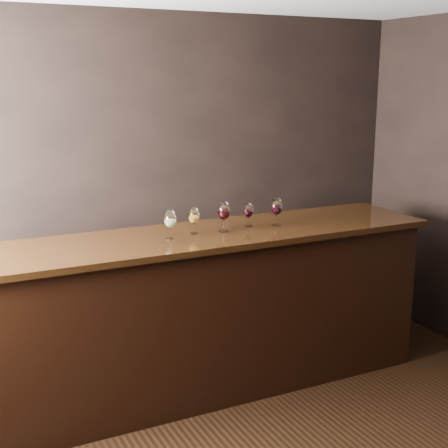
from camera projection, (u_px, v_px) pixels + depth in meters
name	position (u px, v px, depth m)	size (l,w,h in m)	color
room_shell	(232.00, 175.00, 3.08)	(5.02, 4.52, 2.81)	black
bar_counter	(206.00, 315.00, 4.58)	(3.30, 0.71, 1.15)	black
bar_top	(205.00, 236.00, 4.44)	(3.41, 0.79, 0.04)	black
back_bar_shelf	(167.00, 301.00, 5.23)	(2.48, 0.40, 0.89)	black
glass_white	(170.00, 220.00, 4.25)	(0.08, 0.08, 0.20)	white
glass_amber	(194.00, 217.00, 4.39)	(0.08, 0.08, 0.18)	white
glass_red_a	(224.00, 212.00, 4.45)	(0.09, 0.09, 0.21)	white
glass_red_b	(248.00, 211.00, 4.61)	(0.07, 0.07, 0.17)	white
glass_red_c	(276.00, 208.00, 4.63)	(0.09, 0.09, 0.20)	white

